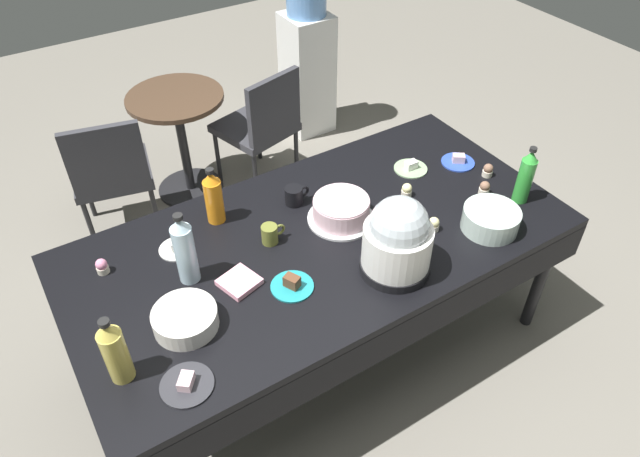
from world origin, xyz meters
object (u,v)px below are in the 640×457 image
glass_salad_bowl (491,219)px  coffee_mug_olive (270,234)px  maroon_chair_right (262,123)px  dessert_plate_white (177,248)px  coffee_mug_black (294,195)px  round_cafe_table (180,127)px  ceramic_snack_bowl (185,319)px  cupcake_cocoa (488,170)px  dessert_plate_sage (411,167)px  soda_bottle_orange_juice (214,197)px  soda_bottle_water (185,250)px  dessert_plate_cobalt (458,161)px  soda_bottle_lime_soda (526,177)px  frosted_layer_cake (341,210)px  maroon_chair_left (111,171)px  cupcake_lemon (434,224)px  cupcake_vanilla (484,188)px  water_cooler (307,57)px  cupcake_rose (407,190)px  dessert_plate_teal (292,285)px  potluck_table (320,247)px  slow_cooker (398,239)px  cupcake_berry (102,266)px  soda_bottle_ginger_ale (115,351)px  dessert_plate_charcoal (187,384)px

glass_salad_bowl → coffee_mug_olive: size_ratio=2.26×
maroon_chair_right → dessert_plate_white: bearing=-131.5°
coffee_mug_black → round_cafe_table: (-0.08, 1.33, -0.30)m
ceramic_snack_bowl → cupcake_cocoa: 1.63m
ceramic_snack_bowl → dessert_plate_sage: size_ratio=1.45×
soda_bottle_orange_juice → soda_bottle_water: bearing=-131.4°
coffee_mug_olive → dessert_plate_cobalt: bearing=0.6°
dessert_plate_cobalt → soda_bottle_lime_soda: 0.40m
frosted_layer_cake → dessert_plate_cobalt: size_ratio=1.80×
maroon_chair_left → cupcake_lemon: bearing=-57.5°
glass_salad_bowl → soda_bottle_water: (-1.25, 0.42, 0.11)m
cupcake_vanilla → water_cooler: bearing=83.4°
dessert_plate_cobalt → dessert_plate_white: dessert_plate_white is taller
dessert_plate_white → cupcake_rose: 1.09m
cupcake_cocoa → round_cafe_table: size_ratio=0.09×
frosted_layer_cake → dessert_plate_teal: (-0.40, -0.24, -0.04)m
water_cooler → maroon_chair_right: bearing=-142.6°
potluck_table → slow_cooker: bearing=-64.6°
frosted_layer_cake → soda_bottle_water: 0.73m
dessert_plate_white → soda_bottle_orange_juice: 0.27m
round_cafe_table → coffee_mug_olive: bearing=-95.5°
maroon_chair_left → cupcake_vanilla: bearing=-47.5°
cupcake_berry → coffee_mug_olive: 0.70m
potluck_table → water_cooler: size_ratio=1.77×
cupcake_rose → cupcake_lemon: same height
round_cafe_table → water_cooler: (1.11, 0.27, 0.09)m
maroon_chair_left → dessert_plate_sage: bearing=-44.0°
dessert_plate_sage → cupcake_berry: bearing=176.0°
frosted_layer_cake → cupcake_cocoa: 0.81m
soda_bottle_lime_soda → soda_bottle_water: bearing=166.9°
soda_bottle_ginger_ale → soda_bottle_water: soda_bottle_water is taller
coffee_mug_olive → maroon_chair_right: 1.45m
frosted_layer_cake → soda_bottle_ginger_ale: (-1.10, -0.29, 0.08)m
cupcake_lemon → maroon_chair_left: 1.91m
maroon_chair_left → round_cafe_table: 0.56m
dessert_plate_cobalt → soda_bottle_water: 1.48m
soda_bottle_lime_soda → round_cafe_table: (-0.99, 1.87, -0.39)m
dessert_plate_cobalt → cupcake_rose: 0.40m
cupcake_lemon → coffee_mug_black: size_ratio=0.55×
dessert_plate_sage → soda_bottle_orange_juice: 1.01m
dessert_plate_white → glass_salad_bowl: bearing=-26.3°
dessert_plate_cobalt → dessert_plate_teal: 1.19m
dessert_plate_white → soda_bottle_lime_soda: soda_bottle_lime_soda is taller
frosted_layer_cake → maroon_chair_left: bearing=118.3°
cupcake_lemon → soda_bottle_orange_juice: bearing=143.6°
dessert_plate_teal → potluck_table: bearing=37.3°
cupcake_rose → soda_bottle_ginger_ale: (-1.46, -0.27, 0.10)m
soda_bottle_ginger_ale → water_cooler: bearing=46.1°
ceramic_snack_bowl → soda_bottle_ginger_ale: soda_bottle_ginger_ale is taller
dessert_plate_cobalt → dessert_plate_charcoal: 1.76m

